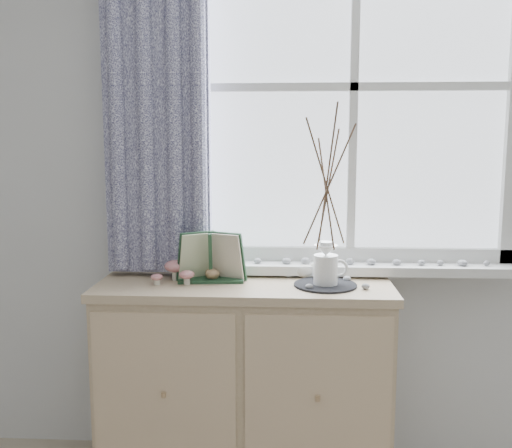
% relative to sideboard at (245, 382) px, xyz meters
% --- Properties ---
extents(sideboard, '(1.20, 0.45, 0.85)m').
position_rel_sideboard_xyz_m(sideboard, '(0.00, 0.00, 0.00)').
color(sideboard, tan).
rests_on(sideboard, ground).
extents(botanical_book, '(0.32, 0.16, 0.21)m').
position_rel_sideboard_xyz_m(botanical_book, '(-0.14, -0.01, 0.53)').
color(botanical_book, '#1E3F27').
rests_on(botanical_book, sideboard).
extents(toadstool_cluster, '(0.18, 0.15, 0.08)m').
position_rel_sideboard_xyz_m(toadstool_cluster, '(-0.28, 0.01, 0.47)').
color(toadstool_cluster, beige).
rests_on(toadstool_cluster, sideboard).
extents(wooden_eggs, '(0.10, 0.12, 0.07)m').
position_rel_sideboard_xyz_m(wooden_eggs, '(-0.15, 0.06, 0.45)').
color(wooden_eggs, tan).
rests_on(wooden_eggs, sideboard).
extents(songbird_figurine, '(0.12, 0.07, 0.06)m').
position_rel_sideboard_xyz_m(songbird_figurine, '(0.25, 0.11, 0.46)').
color(songbird_figurine, white).
rests_on(songbird_figurine, sideboard).
extents(crocheted_doily, '(0.25, 0.25, 0.01)m').
position_rel_sideboard_xyz_m(crocheted_doily, '(0.33, -0.03, 0.43)').
color(crocheted_doily, black).
rests_on(crocheted_doily, sideboard).
extents(twig_pitcher, '(0.27, 0.27, 0.73)m').
position_rel_sideboard_xyz_m(twig_pitcher, '(0.33, -0.03, 0.84)').
color(twig_pitcher, white).
rests_on(twig_pitcher, crocheted_doily).
extents(sideboard_pebbles, '(0.33, 0.23, 0.02)m').
position_rel_sideboard_xyz_m(sideboard_pebbles, '(0.33, 0.01, 0.44)').
color(sideboard_pebbles, gray).
rests_on(sideboard_pebbles, sideboard).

